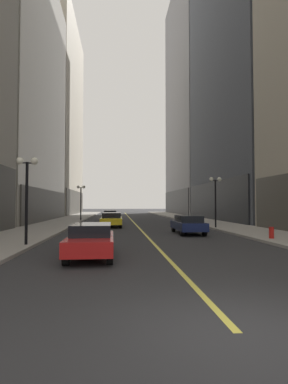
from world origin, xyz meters
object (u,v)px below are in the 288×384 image
Objects in this scene: car_black at (110,215)px; fire_hydrant_right at (271,234)px; car_red at (91,239)px; street_lamp_left_near at (27,181)px; street_lamp_right_mid at (215,191)px; street_lamp_left_far at (81,195)px; car_navy at (188,224)px; car_yellow at (112,219)px.

car_black is 24.60m from fire_hydrant_right.
street_lamp_left_near is at bearing 137.77° from car_red.
car_black is 17.00m from street_lamp_right_mid.
street_lamp_left_far reaches higher than fire_hydrant_right.
street_lamp_left_far is at bearing 134.49° from street_lamp_right_mid.
car_yellow is at bearing 126.96° from car_navy.
street_lamp_left_near is at bearing -106.40° from car_yellow.
car_red is 0.97× the size of car_navy.
street_lamp_left_near is (-3.40, 3.09, 2.54)m from car_red.
car_black is 0.95× the size of street_lamp_left_far.
street_lamp_left_far is (-3.60, -1.04, 2.54)m from car_black.
street_lamp_left_near and street_lamp_right_mid have the same top height.
car_yellow is at bearing -88.15° from car_black.
car_yellow is 1.06× the size of street_lamp_right_mid.
car_navy is 1.03× the size of street_lamp_left_far.
car_yellow is at bearing 73.60° from street_lamp_left_near.
fire_hydrant_right is at bearing -51.77° from car_yellow.
fire_hydrant_right is (9.70, -22.61, -0.32)m from car_black.
street_lamp_left_far is at bearing 119.07° from car_navy.
car_yellow is (0.54, 16.49, 0.00)m from car_red.
car_yellow is (-5.53, 7.35, 0.00)m from car_navy.
car_red is 16.37m from street_lamp_right_mid.
street_lamp_right_mid reaches higher than car_red.
car_black is (0.20, 27.22, -0.00)m from car_red.
street_lamp_left_far and street_lamp_right_mid have the same top height.
fire_hydrant_right is (0.50, -8.54, -2.86)m from street_lamp_right_mid.
street_lamp_left_far is 18.26m from street_lamp_right_mid.
street_lamp_left_far is (0.00, 23.10, 0.00)m from street_lamp_left_near.
car_yellow reaches higher than fire_hydrant_right.
street_lamp_left_far is (-3.95, 9.69, 2.54)m from car_yellow.
street_lamp_right_mid is (9.40, 13.16, 2.54)m from car_red.
street_lamp_right_mid is at bearing -20.63° from car_yellow.
street_lamp_right_mid reaches higher than car_navy.
car_black is 24.53m from street_lamp_left_near.
car_navy is 1.08× the size of car_black.
car_red is 26.53m from street_lamp_left_far.
street_lamp_left_far is at bearing 112.15° from car_yellow.
street_lamp_left_far is 5.54× the size of fire_hydrant_right.
street_lamp_right_mid is at bearing 54.47° from car_red.
car_navy is at bearing -72.00° from car_black.
street_lamp_right_mid is (8.85, -3.33, 2.54)m from car_yellow.
street_lamp_left_near is 16.29m from street_lamp_right_mid.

